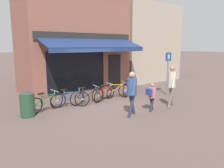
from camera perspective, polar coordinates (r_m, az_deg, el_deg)
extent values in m
plane|color=brown|center=(9.79, -1.20, -5.62)|extent=(160.00, 160.00, 0.00)
cube|color=#8E5647|center=(13.38, -9.82, 11.29)|extent=(6.18, 3.00, 5.92)
cube|color=black|center=(11.81, -9.01, 3.17)|extent=(3.40, 0.04, 2.20)
cube|color=black|center=(13.23, 0.67, 3.16)|extent=(0.90, 0.04, 2.10)
cube|color=#282623|center=(12.07, -6.36, 12.07)|extent=(5.87, 0.06, 0.44)
cube|color=navy|center=(11.48, -4.49, 10.57)|extent=(5.56, 1.43, 0.50)
cube|color=navy|center=(10.90, -2.38, 8.91)|extent=(5.56, 0.03, 0.20)
cube|color=tan|center=(17.32, 7.07, 10.50)|extent=(5.17, 4.00, 5.57)
cylinder|color=#47494F|center=(10.40, -4.81, -1.59)|extent=(5.18, 0.04, 0.04)
cylinder|color=#47494F|center=(9.37, -17.98, -5.11)|extent=(0.04, 0.04, 0.55)
cylinder|color=#47494F|center=(12.00, 5.44, -1.36)|extent=(0.04, 0.04, 0.55)
torus|color=black|center=(9.57, -14.26, -4.23)|extent=(0.68, 0.28, 0.67)
cylinder|color=#9E9EA3|center=(9.57, -14.26, -4.23)|extent=(0.08, 0.08, 0.08)
torus|color=black|center=(8.99, -19.41, -5.44)|extent=(0.68, 0.28, 0.67)
cylinder|color=#9E9EA3|center=(8.99, -19.41, -5.44)|extent=(0.08, 0.08, 0.08)
cylinder|color=#23703D|center=(9.29, -16.13, -3.81)|extent=(0.57, 0.15, 0.36)
cylinder|color=#23703D|center=(9.22, -16.31, -2.83)|extent=(0.62, 0.20, 0.05)
cylinder|color=#23703D|center=(9.11, -17.72, -4.12)|extent=(0.11, 0.10, 0.35)
cylinder|color=#23703D|center=(9.09, -18.46, -5.27)|extent=(0.36, 0.13, 0.05)
cylinder|color=#23703D|center=(9.01, -18.66, -4.28)|extent=(0.31, 0.08, 0.35)
cylinder|color=#23703D|center=(9.49, -14.51, -3.40)|extent=(0.15, 0.10, 0.32)
cylinder|color=#9E9EA3|center=(9.01, -18.00, -2.84)|extent=(0.06, 0.05, 0.11)
cube|color=black|center=(8.99, -18.08, -2.43)|extent=(0.26, 0.16, 0.06)
cylinder|color=#9E9EA3|center=(9.39, -14.76, -2.14)|extent=(0.04, 0.04, 0.14)
cylinder|color=#9E9EA3|center=(9.37, -14.76, -1.73)|extent=(0.16, 0.51, 0.07)
torus|color=black|center=(9.65, -7.83, -3.91)|extent=(0.62, 0.34, 0.67)
cylinder|color=#9E9EA3|center=(9.65, -7.83, -3.91)|extent=(0.09, 0.09, 0.07)
torus|color=black|center=(9.65, -13.94, -4.12)|extent=(0.62, 0.34, 0.67)
cylinder|color=#9E9EA3|center=(9.65, -13.94, -4.12)|extent=(0.09, 0.09, 0.07)
cylinder|color=#1E4793|center=(9.60, -10.18, -3.14)|extent=(0.53, 0.28, 0.36)
cylinder|color=#1E4793|center=(9.57, -10.44, -2.15)|extent=(0.58, 0.31, 0.05)
cylinder|color=#1E4793|center=(9.60, -12.07, -3.16)|extent=(0.11, 0.08, 0.35)
cylinder|color=#1E4793|center=(9.64, -12.87, -4.13)|extent=(0.34, 0.19, 0.05)
cylinder|color=#1E4793|center=(9.60, -13.14, -3.15)|extent=(0.29, 0.17, 0.35)
cylinder|color=#1E4793|center=(9.61, -8.18, -3.02)|extent=(0.14, 0.10, 0.32)
cylinder|color=#9E9EA3|center=(9.56, -12.44, -1.88)|extent=(0.06, 0.05, 0.11)
cube|color=black|center=(9.54, -12.54, -1.47)|extent=(0.26, 0.20, 0.05)
cylinder|color=#9E9EA3|center=(9.56, -8.56, -1.72)|extent=(0.04, 0.04, 0.14)
cylinder|color=#9E9EA3|center=(9.55, -8.57, -1.30)|extent=(0.25, 0.48, 0.03)
torus|color=black|center=(10.31, -3.73, -2.89)|extent=(0.68, 0.12, 0.68)
cylinder|color=#9E9EA3|center=(10.31, -3.73, -2.89)|extent=(0.07, 0.07, 0.08)
torus|color=black|center=(9.77, -9.20, -3.74)|extent=(0.68, 0.12, 0.68)
cylinder|color=#9E9EA3|center=(9.77, -9.20, -3.74)|extent=(0.07, 0.07, 0.08)
cylinder|color=black|center=(10.05, -5.71, -2.39)|extent=(0.62, 0.08, 0.36)
cylinder|color=black|center=(9.98, -5.89, -1.46)|extent=(0.68, 0.04, 0.05)
cylinder|color=black|center=(9.88, -7.40, -2.60)|extent=(0.13, 0.07, 0.36)
cylinder|color=black|center=(9.86, -8.20, -3.63)|extent=(0.39, 0.04, 0.05)
cylinder|color=black|center=(9.79, -8.39, -2.69)|extent=(0.33, 0.07, 0.35)
cylinder|color=black|center=(10.24, -3.98, -2.09)|extent=(0.16, 0.07, 0.33)
cylinder|color=#9E9EA3|center=(9.79, -7.66, -1.38)|extent=(0.06, 0.04, 0.11)
cube|color=black|center=(9.76, -7.73, -1.00)|extent=(0.24, 0.11, 0.06)
cylinder|color=#9E9EA3|center=(10.14, -4.22, -0.90)|extent=(0.03, 0.04, 0.14)
cylinder|color=#9E9EA3|center=(10.12, -4.21, -0.52)|extent=(0.03, 0.52, 0.07)
torus|color=black|center=(10.93, -0.37, -2.14)|extent=(0.68, 0.34, 0.67)
cylinder|color=#9E9EA3|center=(10.93, -0.37, -2.14)|extent=(0.09, 0.09, 0.08)
torus|color=black|center=(10.14, -3.51, -3.14)|extent=(0.68, 0.34, 0.67)
cylinder|color=#9E9EA3|center=(10.14, -3.51, -3.14)|extent=(0.09, 0.09, 0.08)
cylinder|color=#B21E1E|center=(10.59, -1.43, -1.74)|extent=(0.55, 0.17, 0.36)
cylinder|color=#B21E1E|center=(10.51, -1.45, -0.87)|extent=(0.59, 0.23, 0.05)
cylinder|color=#B21E1E|center=(10.34, -2.39, -1.99)|extent=(0.10, 0.11, 0.35)
cylinder|color=#B21E1E|center=(10.28, -2.93, -3.00)|extent=(0.34, 0.15, 0.05)
cylinder|color=#B21E1E|center=(10.20, -2.96, -2.11)|extent=(0.30, 0.08, 0.35)
cylinder|color=#B21E1E|center=(10.84, -0.45, -1.40)|extent=(0.14, 0.12, 0.32)
cylinder|color=#9E9EA3|center=(10.24, -2.44, -0.85)|extent=(0.06, 0.06, 0.11)
cube|color=black|center=(10.21, -2.45, -0.49)|extent=(0.26, 0.18, 0.06)
cylinder|color=#9E9EA3|center=(10.74, -0.48, -0.30)|extent=(0.04, 0.05, 0.14)
cylinder|color=#9E9EA3|center=(10.72, -0.44, 0.06)|extent=(0.19, 0.50, 0.09)
torus|color=black|center=(11.29, 3.36, -1.68)|extent=(0.70, 0.33, 0.70)
cylinder|color=#9E9EA3|center=(11.29, 3.36, -1.68)|extent=(0.09, 0.09, 0.08)
torus|color=black|center=(10.94, -1.78, -2.05)|extent=(0.70, 0.33, 0.70)
cylinder|color=#9E9EA3|center=(10.94, -1.78, -2.05)|extent=(0.09, 0.09, 0.08)
cylinder|color=orange|center=(11.10, 1.48, -1.06)|extent=(0.56, 0.26, 0.37)
cylinder|color=orange|center=(11.04, 1.32, -0.17)|extent=(0.63, 0.24, 0.05)
cylinder|color=orange|center=(10.99, -0.11, -1.12)|extent=(0.12, 0.04, 0.37)
cylinder|color=orange|center=(11.00, -0.86, -2.03)|extent=(0.36, 0.15, 0.05)
cylinder|color=orange|center=(10.93, -1.03, -1.14)|extent=(0.30, 0.17, 0.36)
cylinder|color=orange|center=(11.22, 3.13, -0.90)|extent=(0.15, 0.04, 0.34)
cylinder|color=#9E9EA3|center=(10.91, -0.35, 0.02)|extent=(0.05, 0.02, 0.11)
cube|color=black|center=(10.89, -0.41, 0.37)|extent=(0.26, 0.18, 0.06)
cylinder|color=#9E9EA3|center=(11.14, 2.91, 0.23)|extent=(0.04, 0.05, 0.14)
cylinder|color=#9E9EA3|center=(11.12, 2.92, 0.58)|extent=(0.19, 0.50, 0.07)
torus|color=black|center=(12.17, 5.48, -0.80)|extent=(0.69, 0.41, 0.72)
cylinder|color=#9E9EA3|center=(12.17, 5.48, -0.80)|extent=(0.09, 0.09, 0.08)
torus|color=black|center=(11.22, 3.62, -1.71)|extent=(0.69, 0.41, 0.72)
cylinder|color=#9E9EA3|center=(11.22, 3.62, -1.71)|extent=(0.09, 0.09, 0.08)
cylinder|color=#892D7A|center=(11.78, 4.76, -0.36)|extent=(0.52, 0.31, 0.38)
cylinder|color=#892D7A|center=(11.72, 4.63, 0.50)|extent=(0.59, 0.31, 0.05)
cylinder|color=#892D7A|center=(11.49, 4.18, -0.58)|extent=(0.12, 0.04, 0.38)
cylinder|color=#892D7A|center=(11.39, 3.97, -1.58)|extent=(0.34, 0.19, 0.05)
cylinder|color=#892D7A|center=(11.32, 3.83, -0.69)|extent=(0.28, 0.20, 0.37)
cylinder|color=#892D7A|center=(12.09, 5.34, -0.06)|extent=(0.15, 0.06, 0.35)
cylinder|color=#9E9EA3|center=(11.40, 4.00, 0.54)|extent=(0.06, 0.03, 0.11)
cube|color=black|center=(11.38, 3.94, 0.88)|extent=(0.26, 0.20, 0.06)
cylinder|color=#9E9EA3|center=(12.00, 5.16, 1.02)|extent=(0.04, 0.05, 0.14)
cylinder|color=#9E9EA3|center=(12.00, 5.14, 1.35)|extent=(0.25, 0.48, 0.07)
cylinder|color=#282D47|center=(8.49, 5.26, -5.31)|extent=(0.35, 0.12, 0.84)
cylinder|color=#282D47|center=(8.20, 5.04, -5.88)|extent=(0.35, 0.12, 0.84)
cylinder|color=#334C7F|center=(8.18, 5.23, -0.72)|extent=(0.37, 0.37, 0.64)
sphere|color=tan|center=(8.10, 5.28, 2.46)|extent=(0.21, 0.21, 0.21)
cylinder|color=#334C7F|center=(7.97, 5.78, -1.03)|extent=(0.30, 0.17, 0.57)
cylinder|color=#334C7F|center=(8.34, 4.49, 0.53)|extent=(0.23, 0.20, 0.29)
cylinder|color=tan|center=(8.34, 4.69, 1.12)|extent=(0.16, 0.20, 0.43)
cube|color=black|center=(8.27, 4.82, 2.47)|extent=(0.02, 0.07, 0.14)
cylinder|color=#282D47|center=(9.21, 10.27, -5.04)|extent=(0.25, 0.10, 0.57)
cylinder|color=#282D47|center=(9.00, 10.39, -5.40)|extent=(0.25, 0.10, 0.57)
cylinder|color=#B26684|center=(8.99, 10.43, -2.21)|extent=(0.29, 0.29, 0.43)
sphere|color=#A87A5B|center=(8.93, 10.49, -0.27)|extent=(0.14, 0.14, 0.14)
cylinder|color=#B26684|center=(8.84, 10.97, -2.43)|extent=(0.21, 0.14, 0.39)
cylinder|color=#B26684|center=(9.13, 9.90, -2.00)|extent=(0.21, 0.14, 0.39)
cube|color=navy|center=(8.82, 9.60, -2.08)|extent=(0.15, 0.24, 0.26)
cylinder|color=slate|center=(9.94, 15.24, -3.18)|extent=(0.35, 0.12, 0.89)
cylinder|color=slate|center=(9.65, 15.05, -3.57)|extent=(0.35, 0.12, 0.89)
cylinder|color=beige|center=(9.65, 15.36, 1.08)|extent=(0.34, 0.34, 0.68)
sphere|color=#A87A5B|center=(9.59, 15.49, 3.96)|extent=(0.23, 0.23, 0.23)
cylinder|color=beige|center=(9.46, 15.80, 0.88)|extent=(0.29, 0.13, 0.60)
cylinder|color=beige|center=(9.84, 14.93, 1.27)|extent=(0.29, 0.13, 0.60)
cylinder|color=#23472D|center=(8.80, -21.22, -5.18)|extent=(0.54, 0.54, 0.88)
cone|color=#33353A|center=(8.69, -21.43, -2.05)|extent=(0.55, 0.55, 0.11)
cylinder|color=slate|center=(11.95, 14.32, 2.65)|extent=(0.07, 0.07, 2.33)
cube|color=#14429E|center=(11.86, 14.54, 6.89)|extent=(0.44, 0.02, 0.44)
cube|color=white|center=(11.85, 14.60, 6.89)|extent=(0.14, 0.01, 0.22)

